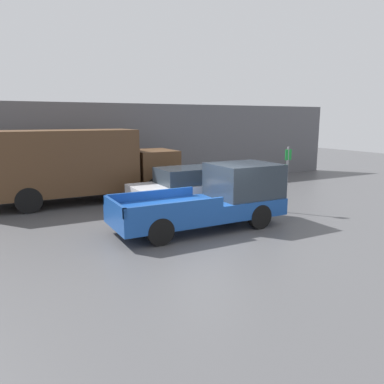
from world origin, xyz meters
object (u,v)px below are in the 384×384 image
Objects in this scene: delivery_truck at (74,164)px; parking_sign at (287,176)px; pickup_truck at (216,198)px; newspaper_box at (165,175)px; car at (187,187)px.

parking_sign is at bearing -39.29° from delivery_truck.
pickup_truck is 3.40m from parking_sign.
newspaper_box is at bearing 24.22° from delivery_truck.
car is at bearing -104.44° from newspaper_box.
pickup_truck is at bearing -59.56° from delivery_truck.
car is 4.23× the size of newspaper_box.
car is 0.54× the size of delivery_truck.
pickup_truck is 1.26× the size of car.
pickup_truck is at bearing -98.08° from car.
delivery_truck is 5.87m from newspaper_box.
parking_sign reaches higher than newspaper_box.
parking_sign reaches higher than car.
parking_sign is at bearing -78.84° from newspaper_box.
parking_sign reaches higher than pickup_truck.
newspaper_box is (1.79, 8.25, -0.43)m from pickup_truck.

